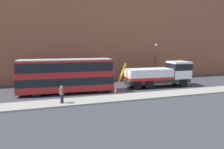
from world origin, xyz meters
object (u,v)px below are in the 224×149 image
object	(u,v)px
recovery_tow_truck	(161,74)
pedestrian_onlooker	(62,95)
double_decker_bus	(66,75)
street_lamp	(156,58)
traffic_cone_near_bus	(116,90)

from	to	relation	value
recovery_tow_truck	pedestrian_onlooker	world-z (taller)	recovery_tow_truck
double_decker_bus	street_lamp	distance (m)	16.24
recovery_tow_truck	street_lamp	xyz separation A→B (m)	(2.49, 5.77, 1.71)
traffic_cone_near_bus	street_lamp	world-z (taller)	street_lamp
double_decker_bus	traffic_cone_near_bus	xyz separation A→B (m)	(5.52, -1.85, -1.89)
pedestrian_onlooker	traffic_cone_near_bus	distance (m)	7.12
traffic_cone_near_bus	pedestrian_onlooker	bearing A→B (deg)	-156.02
double_decker_bus	street_lamp	bearing A→B (deg)	24.11
pedestrian_onlooker	traffic_cone_near_bus	xyz separation A→B (m)	(6.48, 2.88, -0.64)
recovery_tow_truck	street_lamp	world-z (taller)	street_lamp
pedestrian_onlooker	traffic_cone_near_bus	bearing A→B (deg)	-8.08
recovery_tow_truck	traffic_cone_near_bus	distance (m)	7.50
recovery_tow_truck	double_decker_bus	bearing A→B (deg)	-176.78
traffic_cone_near_bus	double_decker_bus	bearing A→B (deg)	161.50
double_decker_bus	pedestrian_onlooker	distance (m)	4.98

